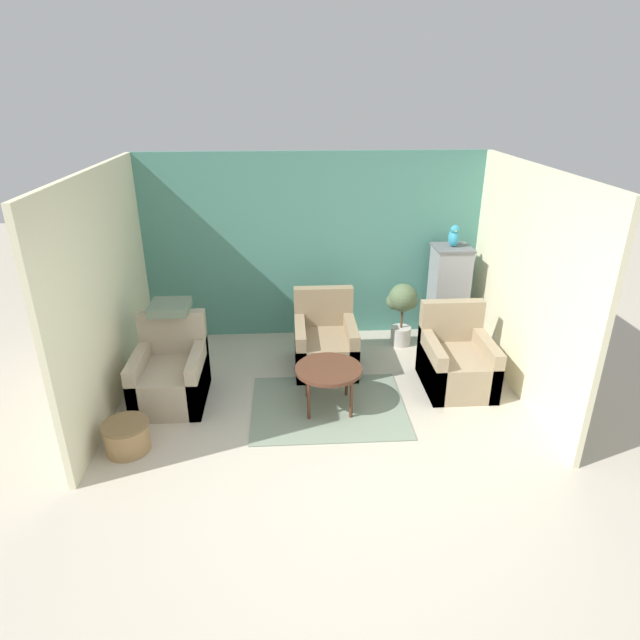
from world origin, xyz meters
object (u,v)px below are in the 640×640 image
at_px(armchair_right, 456,362).
at_px(potted_plant, 402,306).
at_px(armchair_left, 171,376).
at_px(armchair_middle, 325,345).
at_px(parrot, 454,236).
at_px(coffee_table, 329,371).
at_px(wicker_basket, 127,436).
at_px(birdcage, 448,295).

distance_m(armchair_right, potted_plant, 1.19).
height_order(armchair_left, armchair_middle, same).
relative_size(armchair_middle, parrot, 3.21).
relative_size(armchair_right, potted_plant, 1.08).
distance_m(armchair_left, parrot, 3.78).
distance_m(coffee_table, potted_plant, 1.82).
xyz_separation_m(armchair_middle, wicker_basket, (-1.96, -1.53, -0.13)).
xyz_separation_m(coffee_table, birdcage, (1.68, 1.55, 0.21)).
bearing_deg(armchair_left, wicker_basket, -106.08).
distance_m(coffee_table, armchair_middle, 0.93).
height_order(armchair_left, potted_plant, armchair_left).
distance_m(coffee_table, armchair_right, 1.53).
bearing_deg(armchair_right, armchair_middle, 159.69).
bearing_deg(coffee_table, potted_plant, 54.00).
distance_m(armchair_middle, parrot, 2.11).
relative_size(armchair_left, potted_plant, 1.08).
height_order(parrot, potted_plant, parrot).
bearing_deg(wicker_basket, armchair_right, 16.29).
relative_size(armchair_left, armchair_middle, 1.00).
xyz_separation_m(armchair_right, potted_plant, (-0.41, 1.09, 0.25)).
bearing_deg(wicker_basket, birdcage, 30.95).
xyz_separation_m(potted_plant, wicker_basket, (-3.00, -2.08, -0.38)).
relative_size(potted_plant, wicker_basket, 1.97).
xyz_separation_m(armchair_middle, parrot, (1.65, 0.64, 1.14)).
bearing_deg(armchair_left, armchair_right, 2.10).
xyz_separation_m(armchair_left, parrot, (3.36, 1.29, 1.14)).
xyz_separation_m(birdcage, wicker_basket, (-3.61, -2.17, -0.49)).
xyz_separation_m(armchair_left, armchair_right, (3.16, 0.12, 0.00)).
height_order(armchair_middle, potted_plant, armchair_middle).
height_order(coffee_table, wicker_basket, coffee_table).
xyz_separation_m(coffee_table, armchair_middle, (0.03, 0.92, -0.15)).
distance_m(potted_plant, wicker_basket, 3.67).
bearing_deg(birdcage, potted_plant, -172.16).
relative_size(birdcage, potted_plant, 1.55).
bearing_deg(coffee_table, parrot, 42.81).
distance_m(coffee_table, wicker_basket, 2.05).
bearing_deg(armchair_middle, birdcage, 21.06).
bearing_deg(armchair_left, potted_plant, 23.62).
xyz_separation_m(coffee_table, armchair_left, (-1.68, 0.27, -0.15)).
relative_size(coffee_table, wicker_basket, 1.63).
distance_m(armchair_left, potted_plant, 3.01).
relative_size(coffee_table, armchair_left, 0.77).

